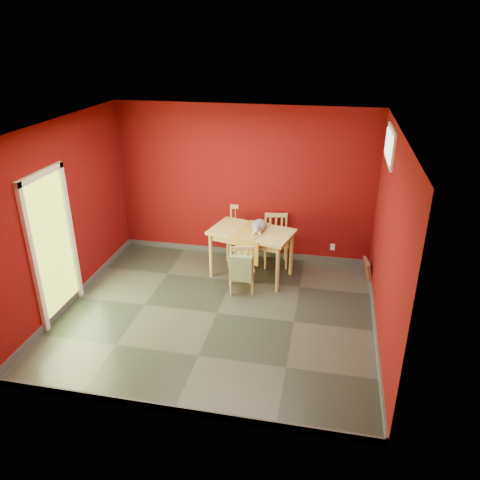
% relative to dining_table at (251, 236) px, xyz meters
% --- Properties ---
extents(ground, '(4.50, 4.50, 0.00)m').
position_rel_dining_table_xyz_m(ground, '(-0.28, -1.24, -0.72)').
color(ground, '#2D342D').
rests_on(ground, ground).
extents(room_shell, '(4.50, 4.50, 4.50)m').
position_rel_dining_table_xyz_m(room_shell, '(-0.28, -1.24, -0.67)').
color(room_shell, '#5F0909').
rests_on(room_shell, ground).
extents(doorway, '(0.06, 1.01, 2.13)m').
position_rel_dining_table_xyz_m(doorway, '(-2.51, -1.64, 0.41)').
color(doorway, '#B7D838').
rests_on(doorway, ground).
extents(window, '(0.05, 0.90, 0.50)m').
position_rel_dining_table_xyz_m(window, '(1.94, -0.24, 1.63)').
color(window, white).
rests_on(window, room_shell).
extents(outlet_plate, '(0.08, 0.02, 0.12)m').
position_rel_dining_table_xyz_m(outlet_plate, '(1.32, 0.75, -0.42)').
color(outlet_plate, silver).
rests_on(outlet_plate, room_shell).
extents(dining_table, '(1.45, 1.06, 0.82)m').
position_rel_dining_table_xyz_m(dining_table, '(0.00, 0.00, 0.00)').
color(dining_table, tan).
rests_on(dining_table, ground).
extents(table_runner, '(0.57, 0.89, 0.41)m').
position_rel_dining_table_xyz_m(table_runner, '(0.00, -0.13, 0.04)').
color(table_runner, '#AA882C').
rests_on(table_runner, dining_table).
extents(chair_far_left, '(0.52, 0.52, 0.97)m').
position_rel_dining_table_xyz_m(chair_far_left, '(-0.29, 0.65, -0.22)').
color(chair_far_left, tan).
rests_on(chair_far_left, ground).
extents(chair_far_right, '(0.49, 0.49, 0.90)m').
position_rel_dining_table_xyz_m(chair_far_right, '(0.34, 0.52, -0.26)').
color(chair_far_right, tan).
rests_on(chair_far_right, ground).
extents(chair_near, '(0.48, 0.48, 0.84)m').
position_rel_dining_table_xyz_m(chair_near, '(-0.06, -0.54, -0.29)').
color(chair_near, tan).
rests_on(chair_near, ground).
extents(tote_bag, '(0.35, 0.20, 0.48)m').
position_rel_dining_table_xyz_m(tote_bag, '(-0.03, -0.74, -0.20)').
color(tote_bag, '#718756').
rests_on(tote_bag, chair_near).
extents(cat, '(0.26, 0.48, 0.24)m').
position_rel_dining_table_xyz_m(cat, '(0.11, 0.04, 0.22)').
color(cat, slate).
rests_on(cat, table_runner).
extents(picture_frame, '(0.18, 0.38, 0.37)m').
position_rel_dining_table_xyz_m(picture_frame, '(1.91, 0.20, -0.53)').
color(picture_frame, brown).
rests_on(picture_frame, ground).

